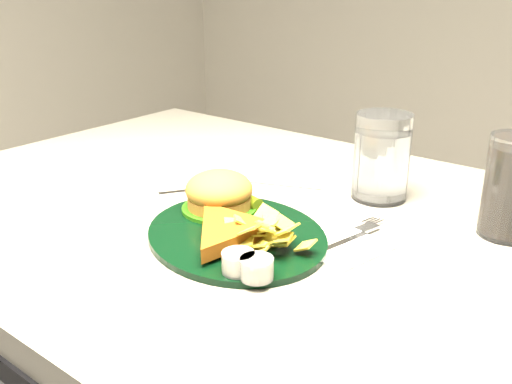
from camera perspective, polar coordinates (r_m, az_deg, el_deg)
dinner_plate at (r=0.76m, az=-2.02°, el=-2.50°), size 0.35×0.32×0.06m
water_glass at (r=0.90m, az=12.45°, el=3.45°), size 0.10×0.10×0.14m
fork_napkin at (r=0.75m, az=8.40°, el=-5.07°), size 0.14×0.17×0.01m
spoon at (r=0.93m, az=-6.38°, el=0.29°), size 0.12×0.15×0.01m
wrapped_straw at (r=0.97m, az=0.56°, el=1.08°), size 0.22×0.14×0.01m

